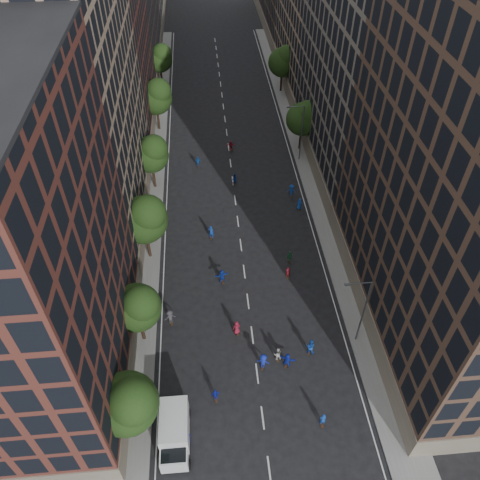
{
  "coord_description": "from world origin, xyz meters",
  "views": [
    {
      "loc": [
        -3.73,
        -14.69,
        40.96
      ],
      "look_at": [
        -0.21,
        25.84,
        2.0
      ],
      "focal_mm": 35.0,
      "sensor_mm": 36.0,
      "label": 1
    }
  ],
  "objects": [
    {
      "name": "bldg_left_c",
      "position": [
        -19.0,
        58.0,
        14.0
      ],
      "size": [
        14.0,
        20.0,
        28.0
      ],
      "primitive_type": "cube",
      "color": "#51261F",
      "rests_on": "ground"
    },
    {
      "name": "bldg_right_b",
      "position": [
        19.0,
        44.0,
        16.5
      ],
      "size": [
        14.0,
        28.0,
        33.0
      ],
      "primitive_type": "cube",
      "color": "#645C53",
      "rests_on": "ground"
    },
    {
      "name": "cargo_van",
      "position": [
        -7.8,
        3.13,
        1.54
      ],
      "size": [
        2.61,
        5.52,
        2.92
      ],
      "rotation": [
        0.0,
        0.0,
        -0.01
      ],
      "color": "white",
      "rests_on": "ground"
    },
    {
      "name": "skater_7",
      "position": [
        4.97,
        21.26,
        0.76
      ],
      "size": [
        0.56,
        0.38,
        1.52
      ],
      "primitive_type": "imported",
      "rotation": [
        0.0,
        0.0,
        3.17
      ],
      "color": "maroon",
      "rests_on": "ground"
    },
    {
      "name": "sidewalk_right",
      "position": [
        12.0,
        47.5,
        0.07
      ],
      "size": [
        4.0,
        105.0,
        0.15
      ],
      "primitive_type": "cube",
      "color": "slate",
      "rests_on": "ground"
    },
    {
      "name": "skater_14",
      "position": [
        0.16,
        39.68,
        0.83
      ],
      "size": [
        1.0,
        0.91,
        1.67
      ],
      "primitive_type": "imported",
      "rotation": [
        0.0,
        0.0,
        3.58
      ],
      "color": "#1436A3",
      "rests_on": "ground"
    },
    {
      "name": "skater_2",
      "position": [
        5.55,
        10.95,
        0.97
      ],
      "size": [
        1.15,
        1.04,
        1.93
      ],
      "primitive_type": "imported",
      "rotation": [
        0.0,
        0.0,
        2.74
      ],
      "color": "blue",
      "rests_on": "ground"
    },
    {
      "name": "skater_10",
      "position": [
        5.58,
        23.72,
        0.76
      ],
      "size": [
        0.96,
        0.59,
        1.52
      ],
      "primitive_type": "imported",
      "rotation": [
        0.0,
        0.0,
        3.41
      ],
      "color": "#22733F",
      "rests_on": "ground"
    },
    {
      "name": "tree_left_3",
      "position": [
        -11.02,
        39.85,
        5.82
      ],
      "size": [
        5.0,
        5.0,
        8.58
      ],
      "color": "black",
      "rests_on": "ground"
    },
    {
      "name": "bldg_left_a",
      "position": [
        -19.0,
        11.0,
        15.0
      ],
      "size": [
        14.0,
        22.0,
        30.0
      ],
      "primitive_type": "cube",
      "color": "#51261F",
      "rests_on": "ground"
    },
    {
      "name": "streetlamp_far",
      "position": [
        10.37,
        45.0,
        5.17
      ],
      "size": [
        2.64,
        0.22,
        9.06
      ],
      "color": "#595B60",
      "rests_on": "ground"
    },
    {
      "name": "tree_right_b",
      "position": [
        11.39,
        67.85,
        5.96
      ],
      "size": [
        5.2,
        5.2,
        8.83
      ],
      "color": "black",
      "rests_on": "ground"
    },
    {
      "name": "skater_13",
      "position": [
        -3.63,
        28.65,
        0.97
      ],
      "size": [
        0.81,
        0.65,
        1.93
      ],
      "primitive_type": "imported",
      "rotation": [
        0.0,
        0.0,
        2.83
      ],
      "color": "#123899",
      "rests_on": "ground"
    },
    {
      "name": "skater_8",
      "position": [
        2.18,
        10.46,
        0.82
      ],
      "size": [
        0.84,
        0.68,
        1.63
      ],
      "primitive_type": "imported",
      "rotation": [
        0.0,
        0.0,
        3.22
      ],
      "color": "silver",
      "rests_on": "ground"
    },
    {
      "name": "skater_4",
      "position": [
        -4.14,
        6.68,
        0.77
      ],
      "size": [
        0.94,
        0.49,
        1.54
      ],
      "primitive_type": "imported",
      "rotation": [
        0.0,
        0.0,
        3.27
      ],
      "color": "#1521AE",
      "rests_on": "ground"
    },
    {
      "name": "tree_left_1",
      "position": [
        -11.02,
        13.86,
        5.55
      ],
      "size": [
        4.8,
        4.8,
        8.21
      ],
      "color": "black",
      "rests_on": "ground"
    },
    {
      "name": "skater_11",
      "position": [
        -2.69,
        21.15,
        0.9
      ],
      "size": [
        1.75,
        0.96,
        1.8
      ],
      "primitive_type": "imported",
      "rotation": [
        0.0,
        0.0,
        3.42
      ],
      "color": "#1431A4",
      "rests_on": "ground"
    },
    {
      "name": "skater_6",
      "position": [
        -1.6,
        13.91,
        0.87
      ],
      "size": [
        0.98,
        0.78,
        1.74
      ],
      "primitive_type": "imported",
      "rotation": [
        0.0,
        0.0,
        3.45
      ],
      "color": "maroon",
      "rests_on": "ground"
    },
    {
      "name": "tree_left_0",
      "position": [
        -11.01,
        3.85,
        5.96
      ],
      "size": [
        5.2,
        5.2,
        8.83
      ],
      "color": "black",
      "rests_on": "ground"
    },
    {
      "name": "skater_9",
      "position": [
        -8.5,
        15.79,
        0.96
      ],
      "size": [
        1.41,
        1.08,
        1.92
      ],
      "primitive_type": "imported",
      "rotation": [
        0.0,
        0.0,
        3.47
      ],
      "color": "#38373C",
      "rests_on": "ground"
    },
    {
      "name": "tree_right_a",
      "position": [
        11.38,
        47.85,
        5.63
      ],
      "size": [
        5.0,
        5.0,
        8.39
      ],
      "color": "black",
      "rests_on": "ground"
    },
    {
      "name": "skater_15",
      "position": [
        7.86,
        36.17,
        0.94
      ],
      "size": [
        1.32,
        0.9,
        1.88
      ],
      "primitive_type": "imported",
      "rotation": [
        0.0,
        0.0,
        2.97
      ],
      "color": "#123B95",
      "rests_on": "ground"
    },
    {
      "name": "streetlamp_near",
      "position": [
        10.37,
        12.0,
        5.17
      ],
      "size": [
        2.64,
        0.22,
        9.06
      ],
      "color": "#595B60",
      "rests_on": "ground"
    },
    {
      "name": "skater_16",
      "position": [
        -4.95,
        44.48,
        0.86
      ],
      "size": [
        1.02,
        0.45,
        1.71
      ],
      "primitive_type": "imported",
      "rotation": [
        0.0,
        0.0,
        3.17
      ],
      "color": "#1349A2",
      "rests_on": "ground"
    },
    {
      "name": "sidewalk_left",
      "position": [
        -12.0,
        47.5,
        0.07
      ],
      "size": [
        4.0,
        105.0,
        0.15
      ],
      "primitive_type": "cube",
      "color": "slate",
      "rests_on": "ground"
    },
    {
      "name": "skater_17",
      "position": [
        0.31,
        48.6,
        0.79
      ],
      "size": [
        1.49,
        0.57,
        1.58
      ],
      "primitive_type": "imported",
      "rotation": [
        0.0,
        0.0,
        3.07
      ],
      "color": "#AF1D32",
      "rests_on": "ground"
    },
    {
      "name": "skater_3",
      "position": [
        0.65,
        9.68,
        0.95
      ],
      "size": [
        1.39,
        1.06,
        1.9
      ],
      "primitive_type": "imported",
      "rotation": [
        0.0,
        0.0,
        2.82
      ],
      "color": "#1425A3",
      "rests_on": "ground"
    },
    {
      "name": "skater_12",
      "position": [
        8.5,
        33.33,
        0.83
      ],
      "size": [
        0.93,
        0.73,
        1.66
      ],
      "primitive_type": "imported",
      "rotation": [
        0.0,
        0.0,
        2.86
      ],
      "color": "#1445A7",
      "rests_on": "ground"
    },
    {
      "name": "ground",
      "position": [
        0.0,
        40.0,
        0.0
      ],
      "size": [
        240.0,
        240.0,
        0.0
      ],
      "primitive_type": "plane",
      "color": "black",
      "rests_on": "ground"
    },
    {
      "name": "skater_0",
      "position": [
        -6.89,
        2.95,
        0.92
      ],
      "size": [
        0.96,
        0.69,
        1.84
      ],
      "primitive_type": "imported",
      "rotation": [
        0.0,
        0.0,
        3.26
      ],
      "color": "#1A13A1",
      "rests_on": "ground"
    },
    {
      "name": "bldg_left_b",
      "position": [
        -19.0,
        35.0,
        17.0
      ],
      "size": [
        14.0,
        26.0,
        34.0
      ],
      "primitive_type": "cube",
      "color": "#91775F",
      "rests_on": "ground"
    },
    {
      "name": "tree_left_5",
      "position": [
        -11.02,
        71.86,
        5.68
      ],
      "size": [
        4.8,
        4.8,
        8.33
      ],
      "color": "black",
      "rests_on": "ground"
    },
    {
      "name": "skater_1",
      "position": [
        5.22,
        3.49,
        0.83
      ],
      "size": [
        0.62,
        0.42,
        1.65
      ],
      "primitive_type": "imported",
      "rotation": [
        0.0,
        0.0,
        3.11
      ],
      "color": "#133FA2",
      "rests_on": "ground"
    },
    {
      "name": "tree_left_4",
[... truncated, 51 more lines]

